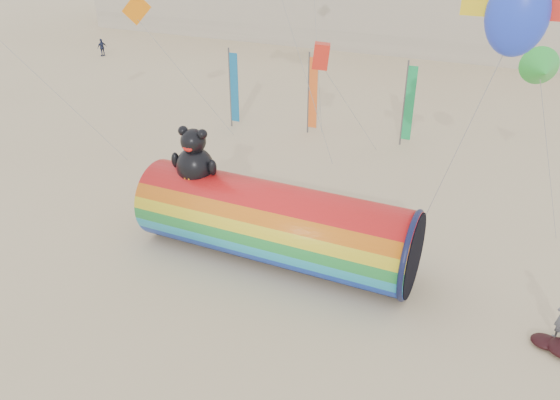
% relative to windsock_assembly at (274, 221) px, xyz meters
% --- Properties ---
extents(ground, '(160.00, 160.00, 0.00)m').
position_rel_windsock_assembly_xyz_m(ground, '(-0.51, -0.88, -1.74)').
color(ground, '#CCB58C').
rests_on(ground, ground).
extents(windsock_assembly, '(11.35, 3.46, 5.23)m').
position_rel_windsock_assembly_xyz_m(windsock_assembly, '(0.00, 0.00, 0.00)').
color(windsock_assembly, red).
rests_on(windsock_assembly, ground).
extents(festival_banners, '(11.70, 1.59, 5.20)m').
position_rel_windsock_assembly_xyz_m(festival_banners, '(-3.77, 13.93, 0.90)').
color(festival_banners, '#59595E').
rests_on(festival_banners, ground).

